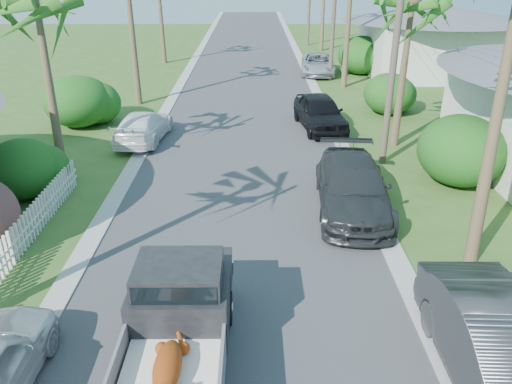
{
  "coord_description": "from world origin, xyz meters",
  "views": [
    {
      "loc": [
        0.41,
        -5.61,
        7.43
      ],
      "look_at": [
        0.49,
        7.24,
        1.4
      ],
      "focal_mm": 35.0,
      "sensor_mm": 36.0,
      "label": 1
    }
  ],
  "objects_px": {
    "palm_l_b": "(34,1)",
    "parked_car_rf": "(320,112)",
    "parked_car_rn": "(505,356)",
    "pickup_truck": "(179,316)",
    "utility_pole_b": "(396,45)",
    "parked_car_lf": "(143,127)",
    "palm_r_b": "(412,1)",
    "parked_car_rd": "(318,64)",
    "parked_car_rm": "(353,187)",
    "house_right_far": "(434,43)",
    "utility_pole_c": "(334,8)"
  },
  "relations": [
    {
      "from": "palm_l_b",
      "to": "parked_car_rf",
      "type": "bearing_deg",
      "value": 27.57
    },
    {
      "from": "parked_car_rn",
      "to": "pickup_truck",
      "type": "bearing_deg",
      "value": 171.29
    },
    {
      "from": "parked_car_rn",
      "to": "utility_pole_b",
      "type": "distance_m",
      "value": 12.3
    },
    {
      "from": "parked_car_lf",
      "to": "palm_r_b",
      "type": "bearing_deg",
      "value": -178.43
    },
    {
      "from": "parked_car_lf",
      "to": "pickup_truck",
      "type": "bearing_deg",
      "value": 109.46
    },
    {
      "from": "parked_car_rd",
      "to": "parked_car_rn",
      "type": "bearing_deg",
      "value": -84.69
    },
    {
      "from": "parked_car_rm",
      "to": "parked_car_rd",
      "type": "relative_size",
      "value": 1.1
    },
    {
      "from": "utility_pole_b",
      "to": "parked_car_lf",
      "type": "bearing_deg",
      "value": 164.95
    },
    {
      "from": "house_right_far",
      "to": "utility_pole_b",
      "type": "relative_size",
      "value": 1.0
    },
    {
      "from": "utility_pole_b",
      "to": "pickup_truck",
      "type": "bearing_deg",
      "value": -121.86
    },
    {
      "from": "parked_car_rf",
      "to": "utility_pole_b",
      "type": "distance_m",
      "value": 6.17
    },
    {
      "from": "pickup_truck",
      "to": "parked_car_lf",
      "type": "xyz_separation_m",
      "value": [
        -3.41,
        13.42,
        -0.36
      ]
    },
    {
      "from": "parked_car_rd",
      "to": "palm_r_b",
      "type": "height_order",
      "value": "palm_r_b"
    },
    {
      "from": "parked_car_rd",
      "to": "palm_l_b",
      "type": "distance_m",
      "value": 22.14
    },
    {
      "from": "parked_car_rd",
      "to": "palm_l_b",
      "type": "bearing_deg",
      "value": -118.05
    },
    {
      "from": "utility_pole_c",
      "to": "palm_r_b",
      "type": "bearing_deg",
      "value": -85.6
    },
    {
      "from": "parked_car_rd",
      "to": "pickup_truck",
      "type": "bearing_deg",
      "value": -97.06
    },
    {
      "from": "parked_car_rf",
      "to": "parked_car_rd",
      "type": "xyz_separation_m",
      "value": [
        1.4,
        12.49,
        -0.1
      ]
    },
    {
      "from": "parked_car_rm",
      "to": "parked_car_rd",
      "type": "distance_m",
      "value": 21.1
    },
    {
      "from": "parked_car_rn",
      "to": "house_right_far",
      "type": "xyz_separation_m",
      "value": [
        8.0,
        28.7,
        1.26
      ]
    },
    {
      "from": "parked_car_rf",
      "to": "palm_r_b",
      "type": "distance_m",
      "value": 6.44
    },
    {
      "from": "palm_l_b",
      "to": "house_right_far",
      "type": "bearing_deg",
      "value": 42.27
    },
    {
      "from": "parked_car_rn",
      "to": "parked_car_lf",
      "type": "bearing_deg",
      "value": 123.83
    },
    {
      "from": "pickup_truck",
      "to": "house_right_far",
      "type": "height_order",
      "value": "house_right_far"
    },
    {
      "from": "parked_car_rd",
      "to": "palm_r_b",
      "type": "relative_size",
      "value": 0.69
    },
    {
      "from": "parked_car_rf",
      "to": "parked_car_lf",
      "type": "relative_size",
      "value": 1.04
    },
    {
      "from": "pickup_truck",
      "to": "utility_pole_b",
      "type": "xyz_separation_m",
      "value": [
        6.66,
        10.72,
        3.59
      ]
    },
    {
      "from": "utility_pole_c",
      "to": "parked_car_rm",
      "type": "bearing_deg",
      "value": -95.97
    },
    {
      "from": "parked_car_rf",
      "to": "utility_pole_b",
      "type": "bearing_deg",
      "value": -73.47
    },
    {
      "from": "parked_car_rn",
      "to": "parked_car_rm",
      "type": "relative_size",
      "value": 0.96
    },
    {
      "from": "palm_l_b",
      "to": "utility_pole_c",
      "type": "xyz_separation_m",
      "value": [
        12.4,
        16.0,
        -1.55
      ]
    },
    {
      "from": "house_right_far",
      "to": "palm_r_b",
      "type": "bearing_deg",
      "value": -113.11
    },
    {
      "from": "parked_car_rd",
      "to": "parked_car_lf",
      "type": "xyz_separation_m",
      "value": [
        -9.47,
        -14.22,
        -0.04
      ]
    },
    {
      "from": "pickup_truck",
      "to": "parked_car_rd",
      "type": "height_order",
      "value": "pickup_truck"
    },
    {
      "from": "pickup_truck",
      "to": "utility_pole_b",
      "type": "height_order",
      "value": "utility_pole_b"
    },
    {
      "from": "parked_car_rd",
      "to": "palm_l_b",
      "type": "height_order",
      "value": "palm_l_b"
    },
    {
      "from": "parked_car_lf",
      "to": "house_right_far",
      "type": "relative_size",
      "value": 0.5
    },
    {
      "from": "palm_r_b",
      "to": "parked_car_lf",
      "type": "bearing_deg",
      "value": 176.35
    },
    {
      "from": "house_right_far",
      "to": "utility_pole_c",
      "type": "xyz_separation_m",
      "value": [
        -7.4,
        -2.0,
        2.48
      ]
    },
    {
      "from": "parked_car_rd",
      "to": "palm_l_b",
      "type": "relative_size",
      "value": 0.67
    },
    {
      "from": "utility_pole_c",
      "to": "palm_l_b",
      "type": "bearing_deg",
      "value": -127.78
    },
    {
      "from": "parked_car_rn",
      "to": "parked_car_rf",
      "type": "height_order",
      "value": "parked_car_rn"
    },
    {
      "from": "parked_car_rm",
      "to": "parked_car_rf",
      "type": "height_order",
      "value": "parked_car_rf"
    },
    {
      "from": "parked_car_rn",
      "to": "parked_car_rm",
      "type": "xyz_separation_m",
      "value": [
        -1.4,
        7.57,
        -0.07
      ]
    },
    {
      "from": "parked_car_rn",
      "to": "house_right_far",
      "type": "relative_size",
      "value": 0.58
    },
    {
      "from": "pickup_truck",
      "to": "palm_l_b",
      "type": "xyz_separation_m",
      "value": [
        -5.74,
        9.72,
        5.14
      ]
    },
    {
      "from": "pickup_truck",
      "to": "palm_l_b",
      "type": "bearing_deg",
      "value": 120.57
    },
    {
      "from": "parked_car_lf",
      "to": "house_right_far",
      "type": "xyz_separation_m",
      "value": [
        17.47,
        14.29,
        1.47
      ]
    },
    {
      "from": "palm_l_b",
      "to": "utility_pole_c",
      "type": "distance_m",
      "value": 20.3
    },
    {
      "from": "parked_car_rn",
      "to": "palm_r_b",
      "type": "relative_size",
      "value": 0.73
    }
  ]
}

